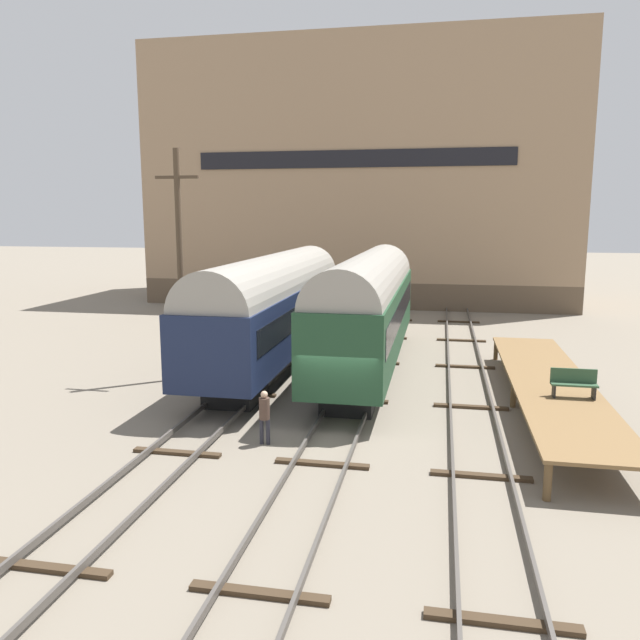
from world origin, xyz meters
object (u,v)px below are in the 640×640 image
at_px(train_car_navy, 274,304).
at_px(utility_pole, 180,263).
at_px(train_car_green, 368,305).
at_px(bench, 574,382).
at_px(person_worker, 264,412).

relative_size(train_car_navy, utility_pole, 1.77).
bearing_deg(train_car_green, utility_pole, -160.18).
distance_m(bench, person_worker, 9.76).
relative_size(train_car_green, utility_pole, 1.74).
distance_m(train_car_navy, bench, 13.11).
distance_m(bench, utility_pole, 15.38).
xyz_separation_m(train_car_navy, bench, (11.47, -6.22, -1.30)).
bearing_deg(train_car_navy, train_car_green, -1.27).
distance_m(train_car_navy, utility_pole, 4.62).
bearing_deg(person_worker, train_car_green, 77.98).
xyz_separation_m(train_car_green, bench, (7.25, -6.13, -1.40)).
height_order(train_car_navy, person_worker, train_car_navy).
xyz_separation_m(train_car_green, person_worker, (-1.97, -9.27, -1.96)).
height_order(bench, person_worker, bench).
xyz_separation_m(train_car_navy, person_worker, (2.24, -9.36, -1.86)).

